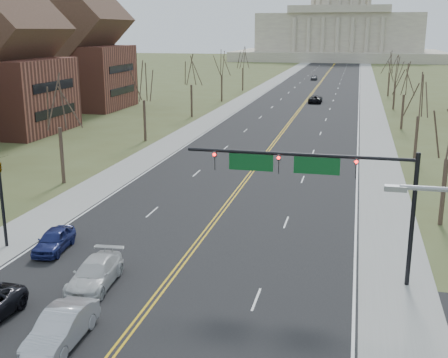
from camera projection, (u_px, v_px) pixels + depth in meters
The scene contains 26 objects.
road at pixel (313, 91), 123.37m from camera, with size 20.00×380.00×0.01m, color black.
cross_road at pixel (133, 327), 25.56m from camera, with size 120.00×14.00×0.01m, color black.
sidewalk_left at pixel (260, 90), 126.03m from camera, with size 4.00×380.00×0.03m, color gray.
sidewalk_right at pixel (370, 93), 120.70m from camera, with size 4.00×380.00×0.03m, color gray.
center_line at pixel (313, 91), 123.37m from camera, with size 0.42×380.00×0.01m, color gold.
edge_line_left at pixel (269, 90), 125.54m from camera, with size 0.15×380.00×0.01m, color silver.
edge_line_right at pixel (359, 92), 121.19m from camera, with size 0.15×380.00×0.01m, color silver.
capitol at pixel (339, 27), 251.29m from camera, with size 90.00×60.00×50.00m.
signal_mast at pixel (315, 175), 29.48m from camera, with size 12.12×0.44×7.20m.
signal_left at pixel (1, 189), 34.21m from camera, with size 0.32×0.36×6.00m.
tree_l_0 at pixel (58, 105), 47.90m from camera, with size 3.96×3.96×9.00m.
tree_r_1 at pixel (420, 98), 56.17m from camera, with size 3.74×3.74×8.50m.
tree_l_1 at pixel (143, 84), 66.71m from camera, with size 3.96×3.96×9.00m.
tree_r_2 at pixel (405, 81), 74.98m from camera, with size 3.74×3.74×8.50m.
tree_l_2 at pixel (191, 72), 85.52m from camera, with size 3.96×3.96×9.00m.
tree_r_3 at pixel (396, 70), 93.79m from camera, with size 3.74×3.74×8.50m.
tree_l_3 at pixel (222, 64), 104.33m from camera, with size 3.96×3.96×9.00m.
tree_r_4 at pixel (390, 64), 112.60m from camera, with size 3.74×3.74×8.50m.
tree_l_4 at pixel (243, 59), 123.14m from camera, with size 3.96×3.96×9.00m.
bldg_left_mid at pixel (0, 66), 72.72m from camera, with size 15.10×14.28×20.75m.
bldg_left_far at pixel (74, 51), 95.48m from camera, with size 17.10×14.28×23.25m.
car_sb_inner_lead at pixel (61, 328), 24.04m from camera, with size 1.60×4.60×1.51m, color #B0B1B8.
car_sb_inner_second at pixel (95, 274), 29.51m from camera, with size 1.98×4.86×1.41m, color silver.
car_sb_outer_second at pixel (54, 240), 34.28m from camera, with size 1.60×3.97×1.35m, color navy.
car_far_nb at pixel (315, 99), 104.04m from camera, with size 2.35×5.11×1.42m, color black.
car_far_sb at pixel (314, 77), 151.12m from camera, with size 1.59×3.94×1.34m, color #494B50.
Camera 1 is at (9.32, -15.39, 13.14)m, focal length 45.00 mm.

